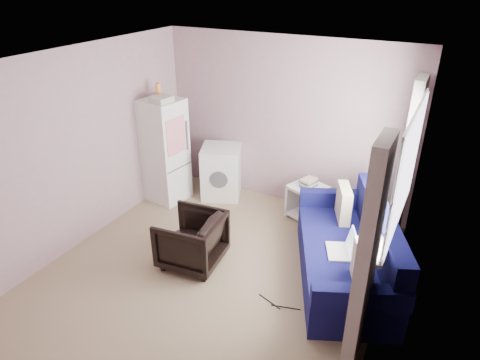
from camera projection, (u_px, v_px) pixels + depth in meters
The scene contains 8 objects.
room at pixel (212, 180), 4.59m from camera, with size 3.84×4.24×2.54m.
armchair at pixel (191, 238), 5.19m from camera, with size 0.71×0.66×0.73m, color black.
fridge at pixel (165, 150), 6.47m from camera, with size 0.62×0.61×1.82m.
washing_machine at pixel (221, 171), 6.72m from camera, with size 0.76×0.76×0.83m.
side_table at pixel (307, 199), 6.18m from camera, with size 0.60×0.60×0.63m.
sofa at pixel (349, 255), 4.93m from camera, with size 1.67×2.26×0.92m.
window_dressing at pixel (391, 202), 4.47m from camera, with size 0.17×2.62×2.18m.
floor_cables at pixel (278, 304), 4.67m from camera, with size 0.50×0.12×0.01m.
Camera 1 is at (2.19, -3.49, 3.32)m, focal length 32.00 mm.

